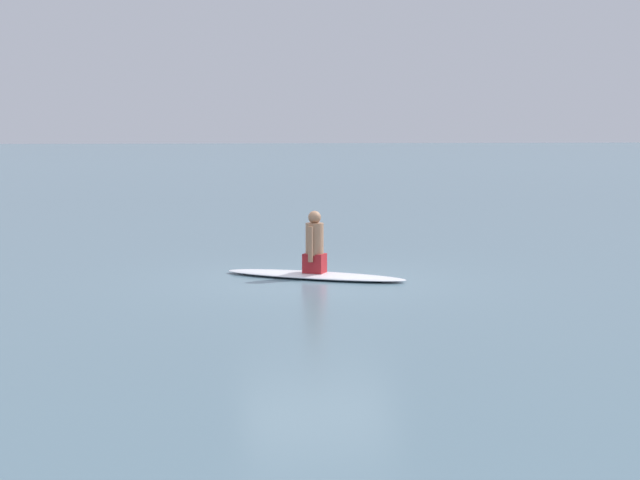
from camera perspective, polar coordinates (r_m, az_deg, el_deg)
The scene contains 3 objects.
ground_plane at distance 16.24m, azimuth -0.11°, elevation -2.42°, with size 400.00×400.00×0.00m, color slate.
surfboard at distance 16.64m, azimuth -0.32°, elevation -2.05°, with size 3.22×0.76×0.09m, color white.
person_paddler at distance 16.58m, azimuth -0.32°, elevation -0.28°, with size 0.43×0.44×1.05m.
Camera 1 is at (15.79, -2.86, 2.45)m, focal length 55.30 mm.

